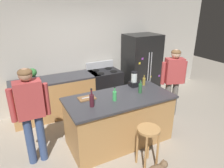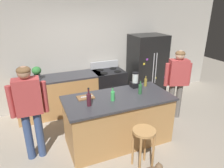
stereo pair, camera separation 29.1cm
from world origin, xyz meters
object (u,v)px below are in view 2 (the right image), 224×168
object	(u,v)px
refrigerator	(147,68)
stove_range	(109,88)
bar_stool	(144,139)
bottle_vinegar	(146,82)
potted_plant	(37,72)
person_by_island_left	(29,105)
cutting_board	(86,97)
bottle_soda	(113,96)
kitchen_island	(118,120)
bottle_olive_oil	(140,89)
chef_knife	(87,96)
person_by_sink_right	(177,79)
bottle_wine	(89,99)
blender_appliance	(135,81)

from	to	relation	value
refrigerator	stove_range	bearing A→B (deg)	178.72
bar_stool	bottle_vinegar	xyz separation A→B (m)	(0.66, 1.08, 0.47)
potted_plant	bottle_vinegar	size ratio (longest dim) A/B	1.27
person_by_island_left	cutting_board	world-z (taller)	person_by_island_left
bottle_soda	refrigerator	bearing A→B (deg)	43.29
kitchen_island	refrigerator	size ratio (longest dim) A/B	1.11
bar_stool	person_by_island_left	bearing A→B (deg)	149.11
kitchen_island	bottle_olive_oil	size ratio (longest dim) A/B	7.13
refrigerator	chef_knife	distance (m)	2.43
bottle_soda	cutting_board	size ratio (longest dim) A/B	0.85
refrigerator	potted_plant	xyz separation A→B (m)	(-2.81, 0.05, 0.22)
refrigerator	chef_knife	world-z (taller)	refrigerator
person_by_island_left	person_by_sink_right	xyz separation A→B (m)	(3.08, 0.18, -0.04)
bottle_vinegar	refrigerator	bearing A→B (deg)	56.89
person_by_sink_right	cutting_board	world-z (taller)	person_by_sink_right
bar_stool	bottle_olive_oil	bearing A→B (deg)	65.03
bar_stool	bottle_wine	distance (m)	1.07
kitchen_island	bottle_soda	size ratio (longest dim) A/B	7.69
person_by_sink_right	chef_knife	distance (m)	2.12
person_by_sink_right	bottle_soda	bearing A→B (deg)	-166.84
refrigerator	bottle_vinegar	world-z (taller)	refrigerator
refrigerator	bottle_vinegar	bearing A→B (deg)	-123.11
blender_appliance	bottle_soda	bearing A→B (deg)	-148.69
kitchen_island	bottle_wine	bearing A→B (deg)	-169.77
stove_range	bottle_olive_oil	distance (m)	1.64
blender_appliance	bottle_vinegar	xyz separation A→B (m)	(0.22, -0.04, -0.04)
blender_appliance	bar_stool	bearing A→B (deg)	-111.58
stove_range	bar_stool	distance (m)	2.34
bottle_soda	cutting_board	world-z (taller)	bottle_soda
bottle_wine	chef_knife	xyz separation A→B (m)	(0.05, 0.32, -0.09)
refrigerator	potted_plant	distance (m)	2.82
kitchen_island	bar_stool	size ratio (longest dim) A/B	2.76
bar_stool	bottle_wine	size ratio (longest dim) A/B	2.26
person_by_sink_right	blender_appliance	xyz separation A→B (m)	(-1.07, -0.00, 0.10)
bottle_olive_oil	kitchen_island	bearing A→B (deg)	178.10
potted_plant	bottle_olive_oil	distance (m)	2.32
cutting_board	bottle_vinegar	bearing A→B (deg)	3.34
stove_range	cutting_board	world-z (taller)	stove_range
bottle_wine	bottle_vinegar	size ratio (longest dim) A/B	1.34
person_by_sink_right	bottle_vinegar	world-z (taller)	person_by_sink_right
kitchen_island	bottle_soda	distance (m)	0.58
bar_stool	potted_plant	world-z (taller)	potted_plant
bottle_olive_oil	bottle_soda	xyz separation A→B (m)	(-0.58, -0.07, -0.01)
kitchen_island	potted_plant	bearing A→B (deg)	129.49
potted_plant	chef_knife	bearing A→B (deg)	-60.94
refrigerator	bar_stool	world-z (taller)	refrigerator
potted_plant	chef_knife	distance (m)	1.54
kitchen_island	person_by_sink_right	xyz separation A→B (m)	(1.59, 0.32, 0.50)
person_by_sink_right	bar_stool	size ratio (longest dim) A/B	2.24
stove_range	bottle_wine	xyz separation A→B (m)	(-1.01, -1.63, 0.57)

